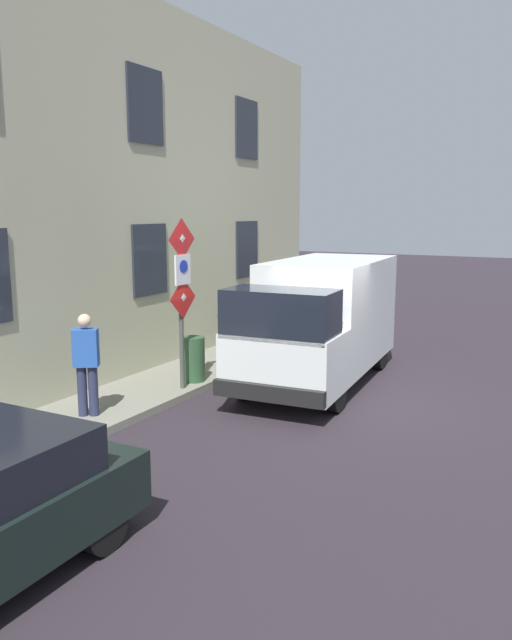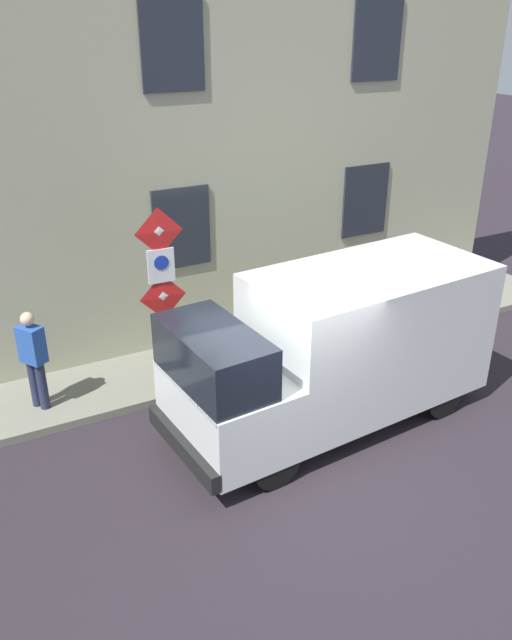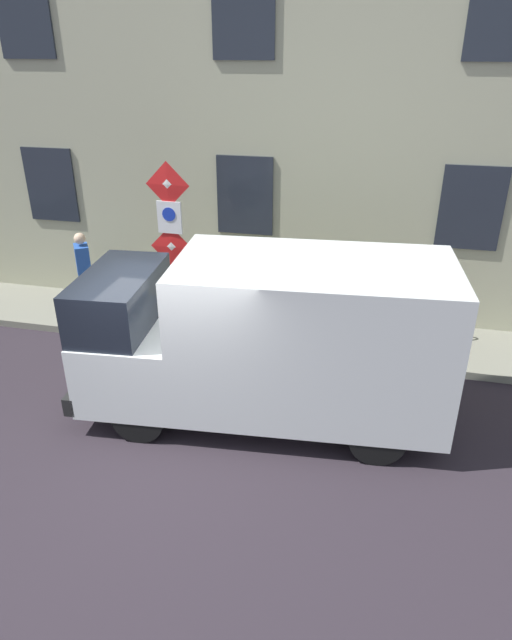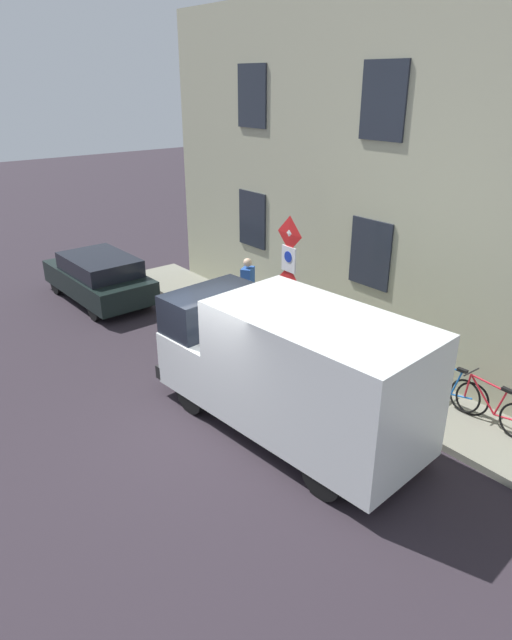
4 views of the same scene
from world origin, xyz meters
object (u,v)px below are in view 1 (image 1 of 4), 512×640
bicycle_red (252,327)px  pedestrian (86,361)px  sign_post_stacked (182,284)px  litter_bin (194,359)px  bicycle_blue (234,333)px  delivery_van (321,319)px

bicycle_red → pedestrian: (-0.51, 6.52, 0.56)m
sign_post_stacked → litter_bin: 1.67m
bicycle_red → bicycle_blue: (-0.00, 0.90, 0.00)m
pedestrian → delivery_van: bearing=117.8°
sign_post_stacked → delivery_van: bearing=-131.2°
sign_post_stacked → pedestrian: bearing=77.0°
pedestrian → litter_bin: size_ratio=1.91×
delivery_van → bicycle_blue: size_ratio=3.19×
bicycle_red → pedestrian: bearing=6.8°
bicycle_red → bicycle_blue: size_ratio=1.00×
sign_post_stacked → bicycle_blue: 4.03m
delivery_van → bicycle_blue: bearing=-120.0°
sign_post_stacked → litter_bin: sign_post_stacked is taller
bicycle_red → litter_bin: litter_bin is taller
delivery_van → pedestrian: (2.37, 4.25, -0.26)m
bicycle_red → delivery_van: bearing=54.0°
pedestrian → litter_bin: (-0.33, -2.62, -0.48)m
bicycle_red → bicycle_blue: 0.90m
bicycle_blue → bicycle_red: bearing=176.0°
bicycle_red → litter_bin: (-0.85, 3.90, 0.08)m
pedestrian → bicycle_red: bearing=151.5°
sign_post_stacked → bicycle_red: sign_post_stacked is taller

